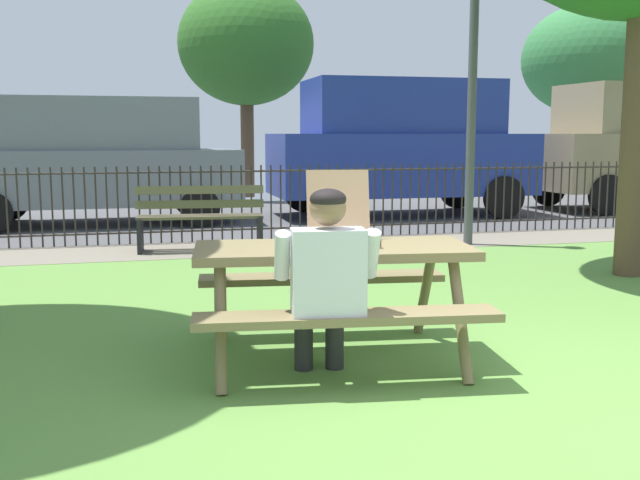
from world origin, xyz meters
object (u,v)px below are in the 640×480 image
lamp_post_walkway (473,46)px  far_tree_center (582,60)px  adult_at_table (326,278)px  park_bench_center (200,219)px  pizza_box_open (341,226)px  far_tree_midleft (246,44)px  picnic_table_foreground (333,272)px  parked_car_center (99,158)px  parked_car_right (401,144)px

lamp_post_walkway → far_tree_center: size_ratio=0.90×
adult_at_table → park_bench_center: (-0.26, 5.36, -0.24)m
pizza_box_open → far_tree_midleft: bearing=84.1°
lamp_post_walkway → picnic_table_foreground: bearing=-124.6°
lamp_post_walkway → far_tree_midleft: (-1.73, 8.40, 0.92)m
picnic_table_foreground → far_tree_midleft: 13.38m
park_bench_center → far_tree_midleft: 8.88m
parked_car_center → adult_at_table: bearing=-79.6°
far_tree_center → pizza_box_open: bearing=-128.5°
parked_car_center → parked_car_right: (5.32, -0.00, 0.21)m
pizza_box_open → adult_at_table: size_ratio=0.46×
parked_car_center → pizza_box_open: bearing=-77.0°
park_bench_center → far_tree_midleft: bearing=77.1°
lamp_post_walkway → far_tree_center: (7.15, 8.40, 0.77)m
picnic_table_foreground → pizza_box_open: (0.09, 0.14, 0.29)m
adult_at_table → park_bench_center: size_ratio=0.73×
parked_car_right → parked_car_center: bearing=180.0°
far_tree_midleft → lamp_post_walkway: bearing=-78.3°
pizza_box_open → park_bench_center: 4.79m
parked_car_center → parked_car_right: size_ratio=0.98×
lamp_post_walkway → park_bench_center: bearing=175.1°
park_bench_center → far_tree_center: (10.74, 8.09, 3.00)m
pizza_box_open → parked_car_right: bearing=67.0°
far_tree_midleft → far_tree_center: size_ratio=1.04×
pizza_box_open → lamp_post_walkway: 5.66m
pizza_box_open → far_tree_center: bearing=51.5°
picnic_table_foreground → far_tree_center: far_tree_center is taller
parked_car_center → far_tree_center: size_ratio=0.95×
parked_car_center → parked_car_right: parked_car_right is taller
park_bench_center → parked_car_right: size_ratio=0.35×
pizza_box_open → lamp_post_walkway: (3.06, 4.43, 1.76)m
lamp_post_walkway → far_tree_center: bearing=49.6°
pizza_box_open → adult_at_table: 0.71m
far_tree_midleft → far_tree_center: bearing=0.0°
adult_at_table → parked_car_center: parked_car_center is taller
pizza_box_open → far_tree_midleft: far_tree_midleft is taller
far_tree_midleft → pizza_box_open: bearing=-95.9°
picnic_table_foreground → parked_car_center: size_ratio=0.43×
picnic_table_foreground → park_bench_center: size_ratio=1.21×
park_bench_center → parked_car_center: 3.70m
adult_at_table → far_tree_center: (10.48, 13.45, 2.76)m
adult_at_table → lamp_post_walkway: bearing=56.6°
park_bench_center → parked_car_center: bearing=111.8°
pizza_box_open → parked_car_center: size_ratio=0.12×
park_bench_center → lamp_post_walkway: size_ratio=0.37×
lamp_post_walkway → adult_at_table: bearing=-123.4°
lamp_post_walkway → parked_car_right: bearing=84.1°
adult_at_table → lamp_post_walkway: (3.33, 5.05, 1.99)m
parked_car_right → far_tree_midleft: 5.64m
parked_car_right → far_tree_center: (6.77, 4.71, 2.11)m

